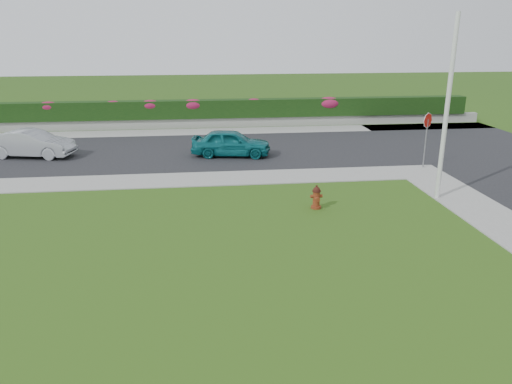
{
  "coord_description": "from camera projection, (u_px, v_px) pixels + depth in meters",
  "views": [
    {
      "loc": [
        -2.38,
        -10.61,
        5.79
      ],
      "look_at": [
        -0.61,
        4.36,
        0.9
      ],
      "focal_mm": 35.0,
      "sensor_mm": 36.0,
      "label": 1
    }
  ],
  "objects": [
    {
      "name": "stop_sign",
      "position": [
        427.0,
        127.0,
        21.48
      ],
      "size": [
        0.56,
        0.39,
        2.45
      ],
      "rotation": [
        0.0,
        0.0,
        0.21
      ],
      "color": "slate",
      "rests_on": "ground"
    },
    {
      "name": "sidewalk_far",
      "position": [
        108.0,
        182.0,
        19.9
      ],
      "size": [
        24.0,
        2.0,
        0.04
      ],
      "primitive_type": "cube",
      "color": "gray",
      "rests_on": "ground"
    },
    {
      "name": "ground",
      "position": [
        302.0,
        282.0,
        12.07
      ],
      "size": [
        120.0,
        120.0,
        0.0
      ],
      "primitive_type": "plane",
      "color": "black",
      "rests_on": "ground"
    },
    {
      "name": "flower_clump_c",
      "position": [
        150.0,
        105.0,
        30.41
      ],
      "size": [
        1.28,
        0.82,
        0.64
      ],
      "primitive_type": "ellipsoid",
      "color": "#AF1E54",
      "rests_on": "hedge"
    },
    {
      "name": "flower_clump_f",
      "position": [
        329.0,
        103.0,
        31.67
      ],
      "size": [
        1.54,
        0.99,
        0.77
      ],
      "primitive_type": "ellipsoid",
      "color": "#AF1E54",
      "rests_on": "hedge"
    },
    {
      "name": "hedge",
      "position": [
        219.0,
        109.0,
        31.06
      ],
      "size": [
        32.0,
        0.9,
        1.1
      ],
      "primitive_type": "cube",
      "color": "black",
      "rests_on": "retaining_wall"
    },
    {
      "name": "sedan_silver",
      "position": [
        32.0,
        144.0,
        23.62
      ],
      "size": [
        4.13,
        2.19,
        1.29
      ],
      "primitive_type": "imported",
      "rotation": [
        0.0,
        0.0,
        1.35
      ],
      "color": "#A7AAAF",
      "rests_on": "street_far"
    },
    {
      "name": "flower_clump_b",
      "position": [
        113.0,
        105.0,
        30.14
      ],
      "size": [
        1.01,
        0.65,
        0.5
      ],
      "primitive_type": "ellipsoid",
      "color": "#AF1E54",
      "rests_on": "hedge"
    },
    {
      "name": "curb_corner",
      "position": [
        419.0,
        172.0,
        21.35
      ],
      "size": [
        2.0,
        2.0,
        0.04
      ],
      "primitive_type": "cube",
      "color": "gray",
      "rests_on": "ground"
    },
    {
      "name": "flower_clump_e",
      "position": [
        254.0,
        103.0,
        31.11
      ],
      "size": [
        1.09,
        0.7,
        0.54
      ],
      "primitive_type": "ellipsoid",
      "color": "#AF1E54",
      "rests_on": "hedge"
    },
    {
      "name": "fire_hydrant",
      "position": [
        316.0,
        197.0,
        16.93
      ],
      "size": [
        0.42,
        0.39,
        0.82
      ],
      "rotation": [
        0.0,
        0.0,
        0.03
      ],
      "color": "#541B0D",
      "rests_on": "ground"
    },
    {
      "name": "retaining_wall",
      "position": [
        220.0,
        122.0,
        31.23
      ],
      "size": [
        34.0,
        0.4,
        0.6
      ],
      "primitive_type": "cube",
      "color": "gray",
      "rests_on": "ground"
    },
    {
      "name": "utility_pole",
      "position": [
        447.0,
        110.0,
        17.06
      ],
      "size": [
        0.16,
        0.16,
        6.38
      ],
      "primitive_type": "cylinder",
      "color": "silver",
      "rests_on": "ground"
    },
    {
      "name": "street_far",
      "position": [
        145.0,
        153.0,
        24.73
      ],
      "size": [
        26.0,
        8.0,
        0.04
      ],
      "primitive_type": "cube",
      "color": "black",
      "rests_on": "ground"
    },
    {
      "name": "flower_clump_a",
      "position": [
        48.0,
        107.0,
        29.73
      ],
      "size": [
        1.22,
        0.78,
        0.61
      ],
      "primitive_type": "ellipsoid",
      "color": "#AF1E54",
      "rests_on": "hedge"
    },
    {
      "name": "sedan_teal",
      "position": [
        231.0,
        143.0,
        23.82
      ],
      "size": [
        3.95,
        2.11,
        1.28
      ],
      "primitive_type": "imported",
      "rotation": [
        0.0,
        0.0,
        1.4
      ],
      "color": "#0D6368",
      "rests_on": "street_far"
    },
    {
      "name": "flower_clump_d",
      "position": [
        193.0,
        105.0,
        30.7
      ],
      "size": [
        1.38,
        0.89,
        0.69
      ],
      "primitive_type": "ellipsoid",
      "color": "#AF1E54",
      "rests_on": "hedge"
    },
    {
      "name": "sidewalk_beyond",
      "position": [
        221.0,
        131.0,
        29.9
      ],
      "size": [
        34.0,
        2.0,
        0.04
      ],
      "primitive_type": "cube",
      "color": "gray",
      "rests_on": "ground"
    }
  ]
}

